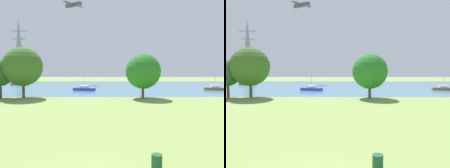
# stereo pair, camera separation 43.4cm
# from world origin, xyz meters

# --- Properties ---
(ground_plane) EXTENTS (160.00, 160.00, 0.00)m
(ground_plane) POSITION_xyz_m (0.00, 22.00, 0.00)
(ground_plane) COLOR #7F994C
(litter_bin) EXTENTS (0.56, 0.56, 0.80)m
(litter_bin) POSITION_xyz_m (3.33, 2.40, 0.40)
(litter_bin) COLOR #1E512D
(litter_bin) RESTS_ON ground
(water_surface) EXTENTS (140.00, 40.00, 0.02)m
(water_surface) POSITION_xyz_m (0.00, 50.00, 0.01)
(water_surface) COLOR teal
(water_surface) RESTS_ON ground
(sailboat_yellow) EXTENTS (5.02, 2.60, 5.82)m
(sailboat_yellow) POSITION_xyz_m (11.39, 61.07, 0.45)
(sailboat_yellow) COLOR yellow
(sailboat_yellow) RESTS_ON water_surface
(sailboat_gray) EXTENTS (4.98, 2.23, 6.62)m
(sailboat_gray) POSITION_xyz_m (-25.37, 54.15, 0.46)
(sailboat_gray) COLOR gray
(sailboat_gray) RESTS_ON water_surface
(sailboat_blue) EXTENTS (5.01, 2.47, 6.36)m
(sailboat_blue) POSITION_xyz_m (-5.16, 40.16, 0.46)
(sailboat_blue) COLOR blue
(sailboat_blue) RESTS_ON water_surface
(sailboat_brown) EXTENTS (5.01, 2.46, 7.22)m
(sailboat_brown) POSITION_xyz_m (24.32, 41.15, 0.47)
(sailboat_brown) COLOR brown
(sailboat_brown) RESTS_ON water_surface
(tree_east_far) EXTENTS (4.50, 4.50, 6.51)m
(tree_east_far) POSITION_xyz_m (-17.87, 28.54, 4.24)
(tree_east_far) COLOR brown
(tree_east_far) RESTS_ON ground
(tree_mid_shore) EXTENTS (6.56, 6.56, 8.59)m
(tree_mid_shore) POSITION_xyz_m (-14.06, 28.77, 5.30)
(tree_mid_shore) COLOR brown
(tree_mid_shore) RESTS_ON ground
(tree_west_far) EXTENTS (5.91, 5.91, 7.48)m
(tree_west_far) POSITION_xyz_m (6.21, 28.50, 4.52)
(tree_west_far) COLOR brown
(tree_west_far) RESTS_ON ground
(electricity_pylon) EXTENTS (6.40, 4.40, 23.47)m
(electricity_pylon) POSITION_xyz_m (-34.71, 77.33, 11.75)
(electricity_pylon) COLOR gray
(electricity_pylon) RESTS_ON ground
(light_aircraft) EXTENTS (5.90, 7.55, 2.10)m
(light_aircraft) POSITION_xyz_m (-11.66, 65.71, 25.41)
(light_aircraft) COLOR #4C5156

